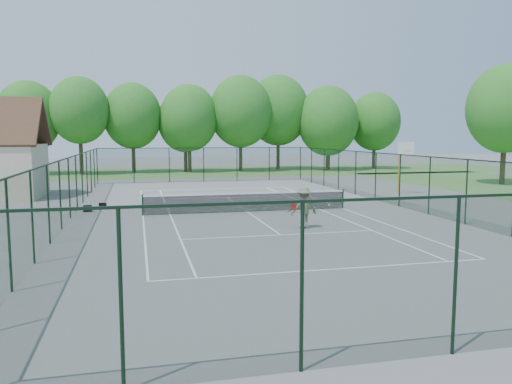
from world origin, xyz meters
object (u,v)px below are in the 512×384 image
Objects in this scene: basketball_goal at (403,157)px; sports_bag_a at (88,209)px; tennis_net at (247,201)px; tennis_player at (304,208)px.

basketball_goal is 21.21m from sports_bag_a.
tennis_net is 24.95× the size of sports_bag_a.
tennis_player is (1.41, -5.23, 0.35)m from tennis_net.
tennis_net is 5.43m from tennis_player.
sports_bag_a is at bearing -170.06° from basketball_goal.
tennis_net is 8.61m from sports_bag_a.
basketball_goal is at bearing 44.69° from tennis_player.
tennis_net is 3.04× the size of basketball_goal.
tennis_player reaches higher than tennis_net.
basketball_goal is 8.22× the size of sports_bag_a.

